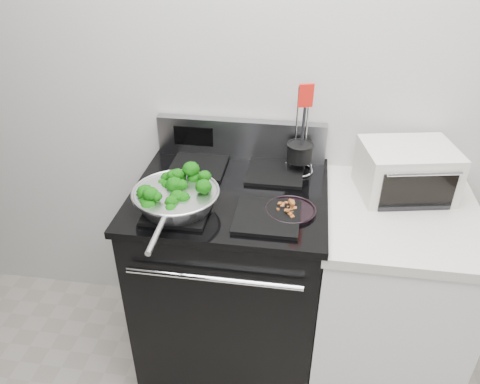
% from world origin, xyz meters
% --- Properties ---
extents(back_wall, '(4.00, 0.02, 2.70)m').
position_xyz_m(back_wall, '(0.00, 1.75, 1.35)').
color(back_wall, beige).
rests_on(back_wall, ground).
extents(gas_range, '(0.79, 0.69, 1.13)m').
position_xyz_m(gas_range, '(-0.30, 1.41, 0.49)').
color(gas_range, black).
rests_on(gas_range, floor).
extents(counter, '(0.62, 0.68, 0.92)m').
position_xyz_m(counter, '(0.39, 1.41, 0.46)').
color(counter, white).
rests_on(counter, floor).
extents(skillet, '(0.33, 0.53, 0.07)m').
position_xyz_m(skillet, '(-0.48, 1.25, 1.00)').
color(skillet, silver).
rests_on(skillet, gas_range).
extents(broccoli_pile, '(0.26, 0.26, 0.09)m').
position_xyz_m(broccoli_pile, '(-0.48, 1.25, 1.02)').
color(broccoli_pile, black).
rests_on(broccoli_pile, skillet).
extents(bacon_plate, '(0.19, 0.19, 0.04)m').
position_xyz_m(bacon_plate, '(-0.05, 1.30, 0.97)').
color(bacon_plate, black).
rests_on(bacon_plate, gas_range).
extents(utensil_holder, '(0.13, 0.13, 0.40)m').
position_xyz_m(utensil_holder, '(-0.03, 1.62, 1.02)').
color(utensil_holder, silver).
rests_on(utensil_holder, gas_range).
extents(toaster_oven, '(0.41, 0.34, 0.21)m').
position_xyz_m(toaster_oven, '(0.40, 1.56, 1.02)').
color(toaster_oven, silver).
rests_on(toaster_oven, counter).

